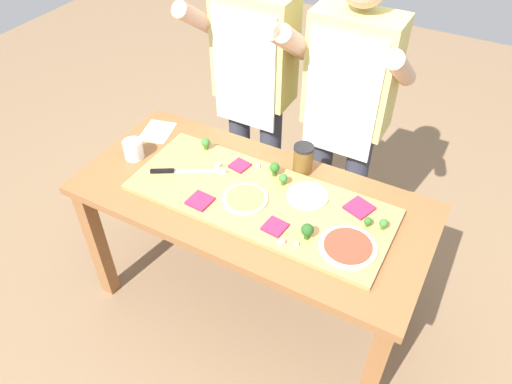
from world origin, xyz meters
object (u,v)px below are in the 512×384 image
(pizza_whole_tomato_red, at_px, (348,247))
(chefs_knife, at_px, (175,171))
(recipe_note, at_px, (157,131))
(broccoli_floret_center_left, at_px, (206,143))
(pizza_slice_near_left, at_px, (200,201))
(broccoli_floret_back_right, at_px, (275,168))
(broccoli_floret_back_mid, at_px, (368,221))
(pizza_slice_near_right, at_px, (359,208))
(cheese_crumble_d, at_px, (297,244))
(pizza_slice_far_left, at_px, (275,227))
(broccoli_floret_front_left, at_px, (283,179))
(broccoli_floret_center_right, at_px, (384,224))
(pizza_whole_pesto_green, at_px, (245,198))
(prep_table, at_px, (251,214))
(flour_cup, at_px, (134,150))
(cheese_crumble_b, at_px, (257,166))
(sauce_jar, at_px, (303,159))
(broccoli_floret_back_left, at_px, (307,230))
(cheese_crumble_c, at_px, (218,166))
(pizza_whole_cheese_artichoke, at_px, (308,196))
(cheese_crumble_e, at_px, (282,242))
(cook_right, at_px, (347,106))
(cheese_crumble_a, at_px, (223,172))
(cook_left, at_px, (254,80))

(pizza_whole_tomato_red, bearing_deg, chefs_knife, 176.53)
(chefs_knife, relative_size, recipe_note, 1.54)
(chefs_knife, distance_m, broccoli_floret_center_left, 0.22)
(pizza_slice_near_left, xyz_separation_m, broccoli_floret_back_right, (0.20, 0.31, 0.04))
(broccoli_floret_back_mid, relative_size, recipe_note, 0.23)
(pizza_whole_tomato_red, xyz_separation_m, recipe_note, (-1.16, 0.29, -0.03))
(pizza_slice_near_right, height_order, cheese_crumble_d, cheese_crumble_d)
(recipe_note, bearing_deg, pizza_slice_near_left, -35.07)
(pizza_slice_far_left, xyz_separation_m, cheese_crumble_d, (0.12, -0.04, 0.00))
(broccoli_floret_front_left, xyz_separation_m, broccoli_floret_center_left, (-0.45, 0.05, 0.00))
(broccoli_floret_center_right, distance_m, broccoli_floret_center_left, 0.93)
(pizza_whole_pesto_green, bearing_deg, broccoli_floret_back_mid, 11.67)
(prep_table, relative_size, broccoli_floret_center_right, 31.32)
(pizza_whole_pesto_green, height_order, broccoli_floret_back_mid, broccoli_floret_back_mid)
(pizza_slice_near_left, bearing_deg, broccoli_floret_back_mid, 17.33)
(prep_table, bearing_deg, broccoli_floret_front_left, 49.41)
(prep_table, xyz_separation_m, broccoli_floret_back_mid, (0.52, 0.05, 0.16))
(chefs_knife, distance_m, broccoli_floret_center_right, 0.96)
(flour_cup, bearing_deg, prep_table, 2.52)
(prep_table, xyz_separation_m, broccoli_floret_front_left, (0.10, 0.12, 0.17))
(broccoli_floret_back_right, bearing_deg, pizza_whole_pesto_green, -100.12)
(pizza_whole_pesto_green, relative_size, broccoli_floret_front_left, 3.49)
(cheese_crumble_b, height_order, sauce_jar, sauce_jar)
(chefs_knife, xyz_separation_m, broccoli_floret_center_left, (0.03, 0.21, 0.03))
(broccoli_floret_back_right, relative_size, broccoli_floret_back_left, 0.96)
(cheese_crumble_c, relative_size, cheese_crumble_d, 1.56)
(pizza_whole_pesto_green, distance_m, sauce_jar, 0.35)
(pizza_slice_near_left, xyz_separation_m, cheese_crumble_d, (0.47, -0.03, 0.00))
(pizza_whole_cheese_artichoke, distance_m, flour_cup, 0.87)
(broccoli_floret_back_right, bearing_deg, cheese_crumble_e, -58.92)
(cheese_crumble_e, height_order, cook_right, cook_right)
(pizza_slice_far_left, distance_m, broccoli_floret_center_left, 0.62)
(broccoli_floret_back_left, relative_size, cheese_crumble_d, 5.35)
(broccoli_floret_center_left, height_order, recipe_note, broccoli_floret_center_left)
(cheese_crumble_a, bearing_deg, broccoli_floret_back_left, -19.68)
(broccoli_floret_back_left, relative_size, broccoli_floret_center_left, 1.18)
(prep_table, xyz_separation_m, cheese_crumble_b, (-0.06, 0.17, 0.14))
(cheese_crumble_c, height_order, recipe_note, cheese_crumble_c)
(pizza_whole_tomato_red, relative_size, broccoli_floret_back_right, 3.33)
(broccoli_floret_back_left, xyz_separation_m, cheese_crumble_c, (-0.55, 0.20, -0.03))
(prep_table, bearing_deg, broccoli_floret_back_right, 76.78)
(pizza_whole_pesto_green, distance_m, broccoli_floret_center_left, 0.41)
(cook_left, bearing_deg, cheese_crumble_b, -59.10)
(pizza_whole_pesto_green, height_order, broccoli_floret_back_left, broccoli_floret_back_left)
(broccoli_floret_front_left, bearing_deg, cheese_crumble_c, -173.01)
(pizza_slice_far_left, bearing_deg, recipe_note, 158.69)
(pizza_slice_near_right, bearing_deg, recipe_note, 176.79)
(pizza_whole_cheese_artichoke, relative_size, cook_left, 0.11)
(recipe_note, relative_size, cook_left, 0.11)
(pizza_slice_near_left, relative_size, cheese_crumble_e, 4.60)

